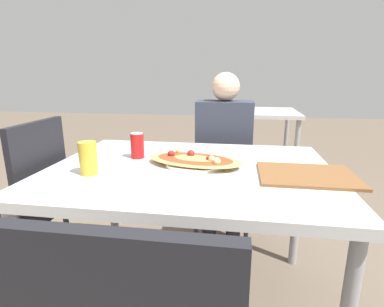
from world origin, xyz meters
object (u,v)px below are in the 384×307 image
object	(u,v)px
pizza_main	(195,160)
drink_glass	(88,158)
person_seated	(224,145)
chair_side_left	(25,203)
chair_far_seated	(224,161)
soda_can	(137,146)
dining_table	(190,180)

from	to	relation	value
pizza_main	drink_glass	world-z (taller)	drink_glass
person_seated	drink_glass	size ratio (longest dim) A/B	8.30
chair_side_left	chair_far_seated	bearing A→B (deg)	-47.30
chair_far_seated	chair_side_left	xyz separation A→B (m)	(-0.94, -0.86, 0.00)
chair_far_seated	drink_glass	bearing A→B (deg)	61.79
soda_can	drink_glass	world-z (taller)	drink_glass
dining_table	chair_far_seated	distance (m)	0.83
chair_side_left	soda_can	xyz separation A→B (m)	(0.54, 0.16, 0.27)
pizza_main	soda_can	bearing A→B (deg)	165.61
soda_can	pizza_main	bearing A→B (deg)	-14.39
chair_side_left	person_seated	bearing A→B (deg)	-51.44
soda_can	chair_far_seated	bearing A→B (deg)	60.17
chair_far_seated	chair_side_left	world-z (taller)	same
dining_table	chair_far_seated	xyz separation A→B (m)	(0.12, 0.81, -0.14)
chair_side_left	person_seated	world-z (taller)	person_seated
chair_far_seated	person_seated	bearing A→B (deg)	90.00
chair_far_seated	drink_glass	xyz separation A→B (m)	(-0.52, -0.97, 0.28)
person_seated	drink_glass	bearing A→B (deg)	58.61
pizza_main	soda_can	xyz separation A→B (m)	(-0.30, 0.08, 0.04)
dining_table	soda_can	world-z (taller)	soda_can
dining_table	chair_far_seated	size ratio (longest dim) A/B	1.36
chair_far_seated	pizza_main	size ratio (longest dim) A/B	1.92
chair_far_seated	person_seated	xyz separation A→B (m)	(-0.00, -0.12, 0.15)
chair_far_seated	drink_glass	world-z (taller)	chair_far_seated
chair_far_seated	drink_glass	size ratio (longest dim) A/B	6.70
person_seated	pizza_main	world-z (taller)	person_seated
drink_glass	soda_can	bearing A→B (deg)	66.21
chair_far_seated	drink_glass	distance (m)	1.14
person_seated	chair_far_seated	bearing A→B (deg)	-90.00
chair_far_seated	chair_side_left	distance (m)	1.27
soda_can	drink_glass	size ratio (longest dim) A/B	0.91
pizza_main	chair_side_left	bearing A→B (deg)	-173.99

